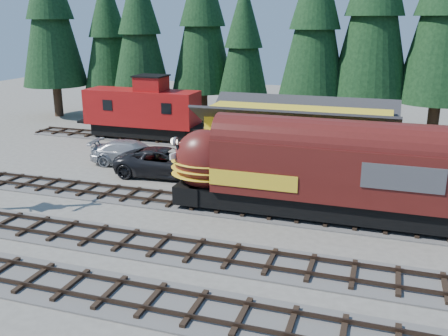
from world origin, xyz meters
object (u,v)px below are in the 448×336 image
(caboose, at_px, (143,110))
(locomotive, at_px, (300,174))
(depot, at_px, (297,137))
(pickup_truck_b, at_px, (132,153))
(pickup_truck_a, at_px, (166,162))

(caboose, bearing_deg, locomotive, -40.12)
(locomotive, bearing_deg, caboose, 139.88)
(depot, relative_size, pickup_truck_b, 2.06)
(pickup_truck_a, relative_size, pickup_truck_b, 1.13)
(caboose, height_order, pickup_truck_b, caboose)
(locomotive, height_order, pickup_truck_b, locomotive)
(depot, xyz_separation_m, caboose, (-15.25, 7.50, -0.31))
(locomotive, xyz_separation_m, pickup_truck_b, (-13.58, 6.25, -1.56))
(caboose, relative_size, pickup_truck_a, 1.47)
(caboose, distance_m, pickup_truck_a, 11.67)
(locomotive, relative_size, caboose, 1.50)
(depot, relative_size, locomotive, 0.83)
(locomotive, height_order, caboose, caboose)
(depot, distance_m, pickup_truck_b, 12.39)
(locomotive, distance_m, pickup_truck_a, 11.09)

